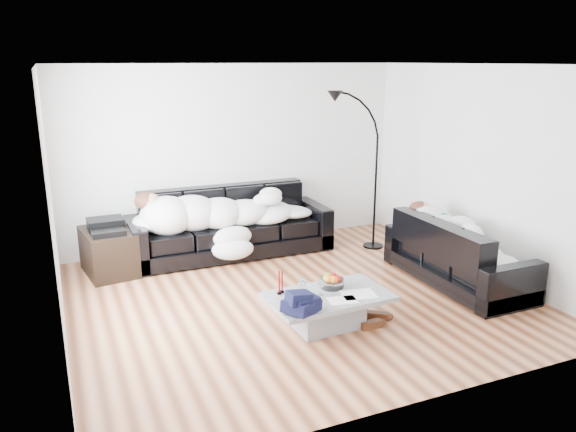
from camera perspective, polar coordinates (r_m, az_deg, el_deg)
name	(u,v)px	position (r m, az deg, el deg)	size (l,w,h in m)	color
ground	(298,297)	(6.54, 1.05, -8.28)	(5.00, 5.00, 0.00)	brown
wall_back	(235,156)	(8.19, -5.40, 6.07)	(5.00, 0.02, 2.60)	silver
wall_left	(52,211)	(5.61, -22.86, 0.48)	(0.02, 4.50, 2.60)	silver
wall_right	(479,170)	(7.49, 18.88, 4.40)	(0.02, 4.50, 2.60)	silver
ceiling	(299,64)	(5.98, 1.17, 15.16)	(5.00, 5.00, 0.00)	white
sofa_back	(230,222)	(7.87, -5.91, -0.64)	(2.78, 0.96, 0.91)	black
sofa_right	(458,251)	(7.14, 16.90, -3.46)	(1.96, 0.84, 0.79)	black
sleeper_back	(231,209)	(7.77, -5.84, 0.68)	(2.36, 0.81, 0.47)	white
sleeper_right	(460,233)	(7.07, 17.05, -1.71)	(1.68, 0.71, 0.41)	white
teal_cushion	(425,214)	(7.46, 13.79, 0.18)	(0.36, 0.30, 0.20)	#0C5950
coffee_table	(328,311)	(5.80, 4.11, -9.59)	(1.24, 0.72, 0.36)	#939699
fruit_bowl	(332,281)	(5.87, 4.51, -6.55)	(0.25, 0.25, 0.15)	white
wine_glass_a	(303,286)	(5.67, 1.50, -7.16)	(0.08, 0.08, 0.18)	white
wine_glass_b	(302,290)	(5.58, 1.40, -7.52)	(0.08, 0.08, 0.19)	white
wine_glass_c	(320,287)	(5.68, 3.32, -7.26)	(0.07, 0.07, 0.16)	white
candle_left	(279,283)	(5.67, -0.90, -6.80)	(0.05, 0.05, 0.25)	maroon
candle_right	(282,282)	(5.71, -0.62, -6.74)	(0.04, 0.04, 0.23)	maroon
newspaper_a	(359,294)	(5.75, 7.19, -7.88)	(0.34, 0.26, 0.01)	silver
newspaper_b	(343,300)	(5.60, 5.57, -8.49)	(0.28, 0.20, 0.01)	silver
navy_jacket	(299,297)	(5.23, 1.12, -8.26)	(0.35, 0.29, 0.18)	black
shoes	(374,320)	(5.98, 8.75, -10.40)	(0.39, 0.28, 0.09)	#472311
av_cabinet	(109,252)	(7.52, -17.76, -3.49)	(0.57, 0.83, 0.57)	black
stereo	(106,226)	(7.41, -17.98, -0.93)	(0.44, 0.34, 0.13)	black
floor_lamp	(376,180)	(8.08, 8.91, 3.61)	(0.72, 0.29, 1.99)	black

